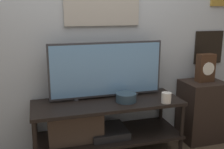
# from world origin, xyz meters

# --- Properties ---
(wall_back) EXTENTS (6.40, 0.08, 2.70)m
(wall_back) POSITION_xyz_m (0.00, 0.60, 1.36)
(wall_back) COLOR #B2BCC6
(wall_back) RESTS_ON ground_plane
(media_console) EXTENTS (1.44, 0.51, 0.58)m
(media_console) POSITION_xyz_m (-0.13, 0.30, 0.37)
(media_console) COLOR black
(media_console) RESTS_ON ground_plane
(television) EXTENTS (1.13, 0.05, 0.56)m
(television) POSITION_xyz_m (0.02, 0.41, 0.87)
(television) COLOR #333338
(television) RESTS_ON media_console
(vase_tall_ceramic) EXTENTS (0.09, 0.09, 0.27)m
(vase_tall_ceramic) POSITION_xyz_m (-0.02, 0.50, 0.72)
(vase_tall_ceramic) COLOR brown
(vase_tall_ceramic) RESTS_ON media_console
(vase_wide_bowl) EXTENTS (0.20, 0.20, 0.08)m
(vase_wide_bowl) POSITION_xyz_m (0.17, 0.25, 0.63)
(vase_wide_bowl) COLOR #2D4251
(vase_wide_bowl) RESTS_ON media_console
(candle_jar) EXTENTS (0.09, 0.09, 0.10)m
(candle_jar) POSITION_xyz_m (0.52, 0.10, 0.63)
(candle_jar) COLOR silver
(candle_jar) RESTS_ON media_console
(side_table) EXTENTS (0.45, 0.37, 0.68)m
(side_table) POSITION_xyz_m (1.11, 0.37, 0.34)
(side_table) COLOR black
(side_table) RESTS_ON ground_plane
(mantel_clock) EXTENTS (0.19, 0.11, 0.30)m
(mantel_clock) POSITION_xyz_m (1.13, 0.37, 0.83)
(mantel_clock) COLOR #422819
(mantel_clock) RESTS_ON side_table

